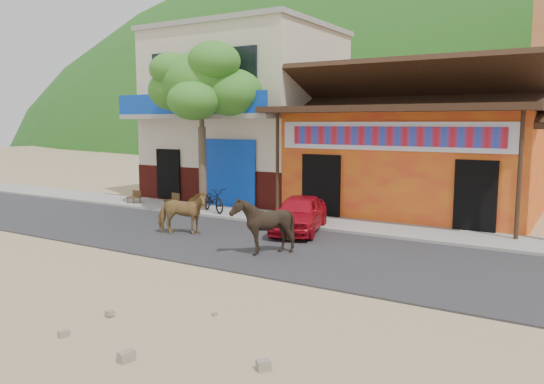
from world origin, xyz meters
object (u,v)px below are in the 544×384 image
at_px(tree, 202,127).
at_px(cafe_chair_left, 172,194).
at_px(scooter, 213,200).
at_px(cow_dark, 263,225).
at_px(red_car, 299,213).
at_px(cafe_chair_right, 134,192).
at_px(cow_tan, 182,213).

xyz_separation_m(tree, cafe_chair_left, (-1.40, -0.14, -2.53)).
bearing_deg(scooter, cow_dark, -103.51).
distance_m(tree, red_car, 5.50).
bearing_deg(red_car, cafe_chair_left, 152.93).
relative_size(tree, cow_dark, 4.14).
bearing_deg(red_car, tree, 148.24).
distance_m(cow_dark, scooter, 6.10).
distance_m(cow_dark, cafe_chair_right, 9.45).
xyz_separation_m(cow_tan, cafe_chair_left, (-3.35, 3.26, -0.08)).
relative_size(cow_dark, cafe_chair_left, 1.53).
relative_size(scooter, cafe_chair_right, 1.82).
relative_size(cow_tan, red_car, 0.46).
bearing_deg(cow_tan, tree, 1.73).
bearing_deg(cafe_chair_left, cow_tan, -32.15).
distance_m(scooter, cafe_chair_right, 3.94).
height_order(cow_tan, cafe_chair_left, cow_tan).
bearing_deg(scooter, tree, 99.83).
height_order(tree, cafe_chair_right, tree).
bearing_deg(cafe_chair_right, cow_dark, -27.45).
height_order(cafe_chair_left, cafe_chair_right, cafe_chair_left).
distance_m(cow_dark, red_car, 2.89).
bearing_deg(cafe_chair_right, cafe_chair_left, -1.28).
relative_size(red_car, scooter, 1.98).
bearing_deg(red_car, cow_tan, -159.18).
bearing_deg(cow_dark, cafe_chair_left, -130.54).
bearing_deg(cafe_chair_left, scooter, 10.60).
distance_m(tree, cafe_chair_right, 4.21).
bearing_deg(cafe_chair_right, cow_tan, -33.83).
distance_m(red_car, cafe_chair_left, 6.22).
height_order(scooter, cafe_chair_left, cafe_chair_left).
bearing_deg(cow_dark, tree, -137.79).
xyz_separation_m(scooter, cafe_chair_left, (-2.00, 0.05, 0.04)).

